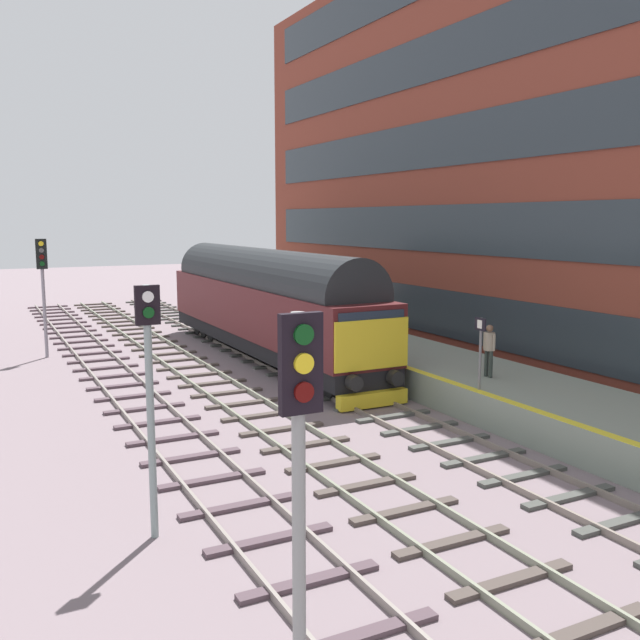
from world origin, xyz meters
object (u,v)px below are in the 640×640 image
(diesel_locomotive, at_px, (264,301))
(signal_post_mid, at_px, (150,384))
(platform_number_sign, at_px, (480,343))
(signal_post_far, at_px, (43,281))
(waiting_passenger, at_px, (489,346))
(signal_post_near, at_px, (300,493))

(diesel_locomotive, height_order, signal_post_mid, signal_post_mid)
(diesel_locomotive, xyz_separation_m, platform_number_sign, (1.88, -11.61, -0.09))
(diesel_locomotive, distance_m, signal_post_far, 9.43)
(diesel_locomotive, height_order, platform_number_sign, diesel_locomotive)
(waiting_passenger, bearing_deg, signal_post_far, 36.59)
(signal_post_mid, height_order, signal_post_far, signal_post_far)
(diesel_locomotive, bearing_deg, signal_post_near, -111.54)
(diesel_locomotive, relative_size, signal_post_mid, 3.78)
(signal_post_mid, bearing_deg, signal_post_near, -90.00)
(waiting_passenger, bearing_deg, diesel_locomotive, 15.99)
(signal_post_near, distance_m, signal_post_far, 25.41)
(waiting_passenger, bearing_deg, signal_post_mid, 108.89)
(platform_number_sign, bearing_deg, signal_post_far, 122.35)
(signal_post_near, height_order, platform_number_sign, signal_post_near)
(signal_post_mid, xyz_separation_m, signal_post_far, (0.00, 19.06, 0.36))
(signal_post_near, bearing_deg, signal_post_mid, 90.00)
(platform_number_sign, distance_m, waiting_passenger, 1.81)
(signal_post_near, xyz_separation_m, signal_post_far, (0.00, 25.41, 0.10))
(diesel_locomotive, height_order, signal_post_near, signal_post_near)
(signal_post_near, height_order, waiting_passenger, signal_post_near)
(platform_number_sign, bearing_deg, signal_post_mid, -163.44)
(diesel_locomotive, distance_m, platform_number_sign, 11.77)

